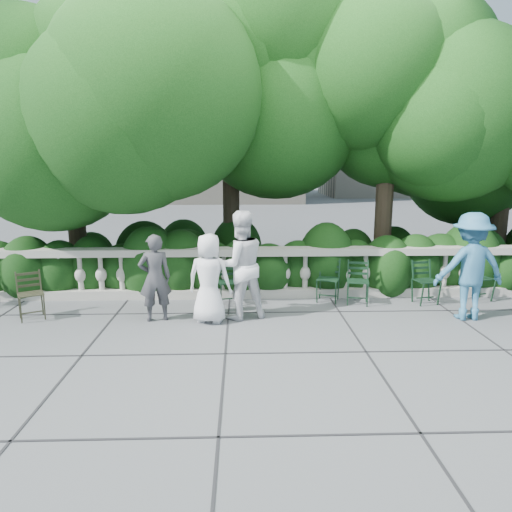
{
  "coord_description": "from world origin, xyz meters",
  "views": [
    {
      "loc": [
        -0.26,
        -7.02,
        2.62
      ],
      "look_at": [
        0.0,
        1.0,
        1.0
      ],
      "focal_mm": 32.0,
      "sensor_mm": 36.0,
      "label": 1
    }
  ],
  "objects_px": {
    "chair_b": "(230,307)",
    "chair_d": "(357,306)",
    "chair_c": "(326,303)",
    "person_older_blue": "(470,266)",
    "person_woman_grey": "(155,278)",
    "chair_e": "(429,306)",
    "chair_f": "(484,302)",
    "person_businessman": "(209,278)",
    "chair_weathered": "(34,321)",
    "person_casual_man": "(240,265)"
  },
  "relations": [
    {
      "from": "chair_b",
      "to": "chair_d",
      "type": "relative_size",
      "value": 1.0
    },
    {
      "from": "chair_b",
      "to": "chair_c",
      "type": "bearing_deg",
      "value": -7.16
    },
    {
      "from": "chair_c",
      "to": "person_older_blue",
      "type": "relative_size",
      "value": 0.46
    },
    {
      "from": "person_woman_grey",
      "to": "chair_e",
      "type": "bearing_deg",
      "value": 170.09
    },
    {
      "from": "chair_c",
      "to": "chair_f",
      "type": "bearing_deg",
      "value": 19.73
    },
    {
      "from": "chair_e",
      "to": "chair_f",
      "type": "height_order",
      "value": "same"
    },
    {
      "from": "chair_f",
      "to": "person_older_blue",
      "type": "xyz_separation_m",
      "value": [
        -0.81,
        -0.89,
        0.92
      ]
    },
    {
      "from": "chair_e",
      "to": "person_older_blue",
      "type": "xyz_separation_m",
      "value": [
        0.34,
        -0.72,
        0.92
      ]
    },
    {
      "from": "person_businessman",
      "to": "person_woman_grey",
      "type": "relative_size",
      "value": 1.02
    },
    {
      "from": "chair_f",
      "to": "person_older_blue",
      "type": "distance_m",
      "value": 1.51
    },
    {
      "from": "chair_weathered",
      "to": "person_businessman",
      "type": "distance_m",
      "value": 3.09
    },
    {
      "from": "person_businessman",
      "to": "person_older_blue",
      "type": "relative_size",
      "value": 0.82
    },
    {
      "from": "chair_f",
      "to": "person_woman_grey",
      "type": "relative_size",
      "value": 0.56
    },
    {
      "from": "chair_f",
      "to": "person_businessman",
      "type": "distance_m",
      "value": 5.36
    },
    {
      "from": "chair_weathered",
      "to": "person_businessman",
      "type": "relative_size",
      "value": 0.56
    },
    {
      "from": "chair_c",
      "to": "chair_d",
      "type": "xyz_separation_m",
      "value": [
        0.55,
        -0.19,
        0.0
      ]
    },
    {
      "from": "chair_b",
      "to": "chair_c",
      "type": "xyz_separation_m",
      "value": [
        1.83,
        0.16,
        0.0
      ]
    },
    {
      "from": "chair_b",
      "to": "person_woman_grey",
      "type": "xyz_separation_m",
      "value": [
        -1.24,
        -0.68,
        0.74
      ]
    },
    {
      "from": "chair_d",
      "to": "person_businessman",
      "type": "distance_m",
      "value": 2.91
    },
    {
      "from": "chair_f",
      "to": "person_older_blue",
      "type": "height_order",
      "value": "person_older_blue"
    },
    {
      "from": "chair_weathered",
      "to": "chair_f",
      "type": "bearing_deg",
      "value": -23.48
    },
    {
      "from": "chair_f",
      "to": "chair_weathered",
      "type": "distance_m",
      "value": 8.26
    },
    {
      "from": "chair_c",
      "to": "person_businessman",
      "type": "relative_size",
      "value": 0.56
    },
    {
      "from": "person_businessman",
      "to": "person_woman_grey",
      "type": "distance_m",
      "value": 0.92
    },
    {
      "from": "chair_weathered",
      "to": "person_woman_grey",
      "type": "distance_m",
      "value": 2.21
    },
    {
      "from": "chair_b",
      "to": "person_casual_man",
      "type": "bearing_deg",
      "value": -84.34
    },
    {
      "from": "chair_c",
      "to": "person_older_blue",
      "type": "height_order",
      "value": "person_older_blue"
    },
    {
      "from": "chair_d",
      "to": "person_businessman",
      "type": "height_order",
      "value": "person_businessman"
    },
    {
      "from": "person_casual_man",
      "to": "person_older_blue",
      "type": "bearing_deg",
      "value": 158.43
    },
    {
      "from": "person_woman_grey",
      "to": "chair_weathered",
      "type": "bearing_deg",
      "value": -17.06
    },
    {
      "from": "chair_b",
      "to": "chair_d",
      "type": "distance_m",
      "value": 2.38
    },
    {
      "from": "chair_b",
      "to": "chair_d",
      "type": "bearing_deg",
      "value": -12.78
    },
    {
      "from": "chair_f",
      "to": "person_businessman",
      "type": "xyz_separation_m",
      "value": [
        -5.22,
        -0.92,
        0.75
      ]
    },
    {
      "from": "chair_d",
      "to": "person_older_blue",
      "type": "relative_size",
      "value": 0.46
    },
    {
      "from": "person_woman_grey",
      "to": "chair_f",
      "type": "bearing_deg",
      "value": 170.33
    },
    {
      "from": "chair_b",
      "to": "person_older_blue",
      "type": "distance_m",
      "value": 4.26
    },
    {
      "from": "chair_b",
      "to": "chair_weathered",
      "type": "bearing_deg",
      "value": 179.73
    },
    {
      "from": "chair_d",
      "to": "chair_weathered",
      "type": "distance_m",
      "value": 5.74
    },
    {
      "from": "chair_b",
      "to": "chair_f",
      "type": "relative_size",
      "value": 1.0
    },
    {
      "from": "chair_d",
      "to": "person_woman_grey",
      "type": "height_order",
      "value": "person_woman_grey"
    },
    {
      "from": "chair_e",
      "to": "chair_weathered",
      "type": "bearing_deg",
      "value": 174.34
    },
    {
      "from": "chair_weathered",
      "to": "person_businessman",
      "type": "bearing_deg",
      "value": -31.12
    },
    {
      "from": "chair_c",
      "to": "chair_d",
      "type": "relative_size",
      "value": 1.0
    },
    {
      "from": "chair_d",
      "to": "chair_weathered",
      "type": "xyz_separation_m",
      "value": [
        -5.7,
        -0.66,
        0.0
      ]
    },
    {
      "from": "chair_c",
      "to": "chair_e",
      "type": "height_order",
      "value": "same"
    },
    {
      "from": "chair_weathered",
      "to": "person_casual_man",
      "type": "relative_size",
      "value": 0.45
    },
    {
      "from": "chair_f",
      "to": "chair_weathered",
      "type": "height_order",
      "value": "same"
    },
    {
      "from": "chair_e",
      "to": "chair_weathered",
      "type": "height_order",
      "value": "same"
    },
    {
      "from": "person_woman_grey",
      "to": "person_older_blue",
      "type": "bearing_deg",
      "value": 161.91
    },
    {
      "from": "chair_e",
      "to": "person_woman_grey",
      "type": "bearing_deg",
      "value": 176.42
    }
  ]
}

